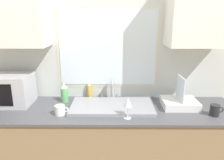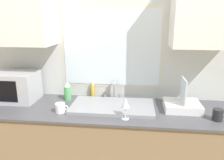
% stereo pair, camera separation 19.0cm
% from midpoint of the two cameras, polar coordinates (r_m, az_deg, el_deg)
% --- Properties ---
extents(countertop, '(2.40, 0.65, 0.89)m').
position_cam_midpoint_polar(countertop, '(2.24, 1.51, -17.94)').
color(countertop, '#8C7251').
rests_on(countertop, ground_plane).
extents(wall_back, '(6.00, 0.38, 2.60)m').
position_cam_midpoint_polar(wall_back, '(2.18, 2.38, 7.84)').
color(wall_back, silver).
rests_on(wall_back, ground_plane).
extents(sink_basin, '(0.76, 0.41, 0.03)m').
position_cam_midpoint_polar(sink_basin, '(2.03, 2.84, -6.93)').
color(sink_basin, gray).
rests_on(sink_basin, countertop).
extents(faucet, '(0.08, 0.15, 0.21)m').
position_cam_midpoint_polar(faucet, '(2.19, 3.37, -2.18)').
color(faucet, '#99999E').
rests_on(faucet, countertop).
extents(microwave, '(0.43, 0.32, 0.29)m').
position_cam_midpoint_polar(microwave, '(2.34, -21.99, -1.59)').
color(microwave, '#B2B2B7').
rests_on(microwave, countertop).
extents(dish_rack, '(0.32, 0.27, 0.29)m').
position_cam_midpoint_polar(dish_rack, '(2.10, 20.34, -6.11)').
color(dish_rack, white).
rests_on(dish_rack, countertop).
extents(spray_bottle, '(0.07, 0.07, 0.19)m').
position_cam_midpoint_polar(spray_bottle, '(2.22, -9.13, -2.94)').
color(spray_bottle, '#59B266').
rests_on(spray_bottle, countertop).
extents(soap_bottle, '(0.04, 0.04, 0.16)m').
position_cam_midpoint_polar(soap_bottle, '(2.28, -2.69, -2.77)').
color(soap_bottle, gold).
rests_on(soap_bottle, countertop).
extents(mug_near_sink, '(0.12, 0.09, 0.08)m').
position_cam_midpoint_polar(mug_near_sink, '(1.96, -10.65, -7.22)').
color(mug_near_sink, white).
rests_on(mug_near_sink, countertop).
extents(wine_glass, '(0.07, 0.07, 0.18)m').
position_cam_midpoint_polar(wine_glass, '(1.78, 6.63, -6.17)').
color(wine_glass, silver).
rests_on(wine_glass, countertop).
extents(mug_by_rack, '(0.12, 0.08, 0.10)m').
position_cam_midpoint_polar(mug_by_rack, '(2.02, 28.42, -8.04)').
color(mug_by_rack, '#262628').
rests_on(mug_by_rack, countertop).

